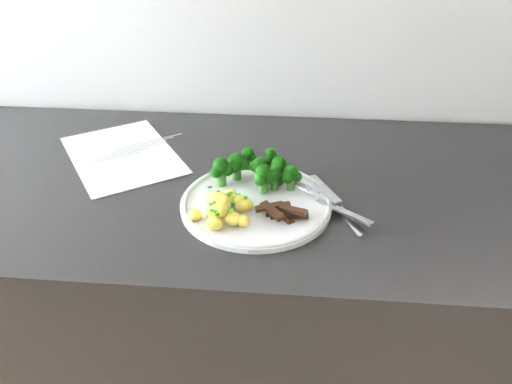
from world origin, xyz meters
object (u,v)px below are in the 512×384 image
at_px(beef_strips, 282,212).
at_px(fork, 333,205).
at_px(recipe_paper, 123,155).
at_px(knife, 341,211).
at_px(potatoes, 223,206).
at_px(counter, 210,343).
at_px(broccoli, 258,168).
at_px(plate, 256,203).

height_order(beef_strips, fork, beef_strips).
distance_m(recipe_paper, knife, 0.47).
bearing_deg(knife, potatoes, -172.45).
xyz_separation_m(counter, recipe_paper, (-0.17, 0.09, 0.46)).
xyz_separation_m(recipe_paper, fork, (0.43, -0.17, 0.02)).
height_order(recipe_paper, knife, knife).
xyz_separation_m(fork, knife, (0.01, -0.00, -0.01)).
height_order(recipe_paper, fork, fork).
relative_size(recipe_paper, beef_strips, 3.75).
height_order(counter, fork, fork).
distance_m(counter, fork, 0.54).
bearing_deg(broccoli, counter, 171.90).
height_order(plate, potatoes, potatoes).
distance_m(counter, plate, 0.48).
distance_m(counter, recipe_paper, 0.50).
xyz_separation_m(plate, beef_strips, (0.05, -0.04, 0.01)).
distance_m(recipe_paper, broccoli, 0.31).
bearing_deg(counter, potatoes, -60.78).
height_order(plate, broccoli, broccoli).
distance_m(recipe_paper, potatoes, 0.32).
bearing_deg(beef_strips, fork, 20.43).
bearing_deg(beef_strips, broccoli, 115.86).
bearing_deg(counter, broccoli, -8.10).
distance_m(plate, knife, 0.15).
xyz_separation_m(beef_strips, knife, (0.10, 0.03, -0.01)).
bearing_deg(counter, knife, -18.89).
height_order(broccoli, fork, broccoli).
relative_size(potatoes, knife, 0.60).
relative_size(counter, potatoes, 21.98).
relative_size(counter, plate, 9.08).
bearing_deg(potatoes, knife, 7.55).
distance_m(potatoes, knife, 0.20).
bearing_deg(plate, potatoes, -142.33).
xyz_separation_m(recipe_paper, beef_strips, (0.34, -0.20, 0.02)).
bearing_deg(fork, broccoli, 152.52).
height_order(counter, broccoli, broccoli).
height_order(recipe_paper, potatoes, potatoes).
xyz_separation_m(potatoes, fork, (0.19, 0.03, -0.01)).
bearing_deg(counter, fork, -19.06).
height_order(counter, knife, knife).
height_order(plate, fork, fork).
distance_m(plate, potatoes, 0.07).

